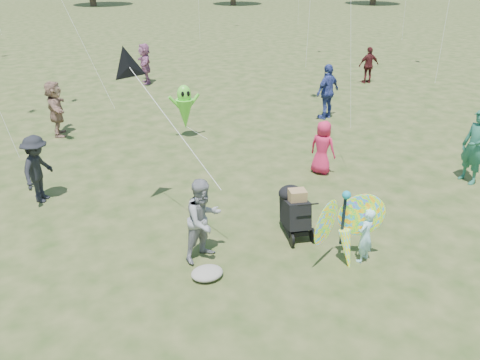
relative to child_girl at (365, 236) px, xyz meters
name	(u,v)px	position (x,y,z in m)	size (l,w,h in m)	color
ground	(278,260)	(-1.53, 0.60, -0.56)	(160.00, 160.00, 0.00)	#51592B
child_girl	(365,236)	(0.00, 0.00, 0.00)	(0.41, 0.27, 1.12)	#A8E3EE
adult_man	(204,220)	(-2.81, 1.22, 0.28)	(0.82, 0.64, 1.68)	gray
grey_bag	(207,273)	(-2.97, 0.59, -0.47)	(0.60, 0.49, 0.19)	gray
crowd_a	(323,147)	(1.35, 3.89, 0.17)	(0.71, 0.47, 1.46)	#CC204A
crowd_b	(38,169)	(-5.73, 4.93, 0.26)	(1.07, 0.61, 1.65)	black
crowd_c	(328,92)	(3.95, 7.99, 0.42)	(1.15, 0.48, 1.96)	#323F8B
crowd_d	(56,109)	(-5.16, 9.65, 0.34)	(1.67, 0.53, 1.81)	#946D5B
crowd_f	(475,147)	(4.64, 1.98, 0.41)	(0.71, 0.47, 1.95)	#25644F
crowd_h	(369,65)	(8.50, 11.88, 0.26)	(0.96, 0.40, 1.64)	#4A181A
crowd_j	(145,64)	(-1.10, 15.62, 0.35)	(1.68, 0.54, 1.81)	#9E5A86
jogging_stroller	(294,209)	(-0.82, 1.34, 0.05)	(0.61, 1.10, 1.09)	black
butterfly_kite	(345,228)	(-0.42, 0.08, 0.21)	(1.74, 0.75, 1.73)	#FF6028
delta_kite_rig	(130,68)	(-3.58, 3.44, 2.76)	(1.63, 2.45, 2.40)	black
alien_kite	(185,109)	(-1.35, 7.86, 0.41)	(1.12, 0.69, 1.74)	#60E135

